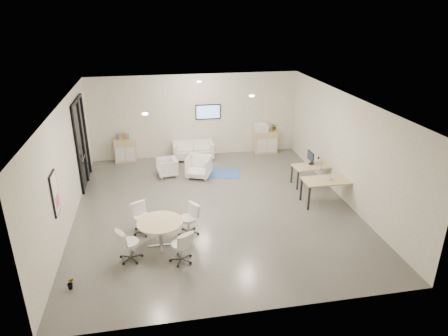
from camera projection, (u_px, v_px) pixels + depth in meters
room_shell at (214, 156)px, 11.32m from camera, size 9.60×10.60×4.80m
glass_door at (82, 140)px, 12.97m from camera, size 0.09×1.90×2.85m
artwork at (55, 194)px, 9.22m from camera, size 0.05×0.54×1.04m
wall_tv at (208, 112)px, 15.40m from camera, size 0.98×0.06×0.58m
ceiling_spots at (202, 95)px, 11.44m from camera, size 3.14×4.14×0.03m
sideboard_left at (125, 150)px, 15.18m from camera, size 0.80×0.41×0.90m
sideboard_right at (266, 142)px, 16.09m from camera, size 0.92×0.44×0.92m
books at (123, 136)px, 14.96m from camera, size 0.46×0.14×0.22m
printer at (261, 127)px, 15.82m from camera, size 0.54×0.46×0.37m
loveseat at (193, 151)px, 15.51m from camera, size 1.58×0.82×0.58m
blue_rug at (219, 173)px, 14.30m from camera, size 1.70×1.35×0.01m
armchair_left at (167, 166)px, 13.97m from camera, size 0.71×0.74×0.69m
armchair_right at (199, 166)px, 13.82m from camera, size 1.01×0.98×0.81m
desk_rear at (313, 168)px, 13.14m from camera, size 1.36×0.74×0.69m
desk_front at (328, 182)px, 11.88m from camera, size 1.48×0.75×0.77m
monitor at (311, 157)px, 13.15m from camera, size 0.20×0.50×0.44m
round_table at (160, 225)px, 9.76m from camera, size 1.13×1.13×0.69m
meeting_chairs at (161, 232)px, 9.83m from camera, size 2.25×2.25×0.82m
plant_cabinet at (274, 128)px, 15.94m from camera, size 0.29×0.32×0.23m
plant_floor at (71, 286)px, 8.46m from camera, size 0.17×0.29×0.13m
cup at (330, 178)px, 11.82m from camera, size 0.12×0.10×0.12m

